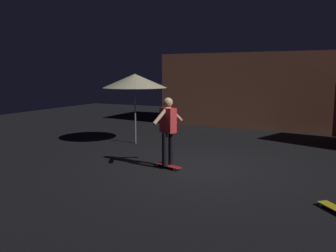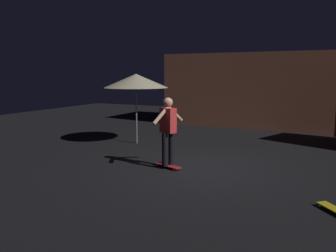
{
  "view_description": "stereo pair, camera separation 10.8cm",
  "coord_description": "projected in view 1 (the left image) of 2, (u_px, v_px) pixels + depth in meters",
  "views": [
    {
      "loc": [
        3.02,
        -8.03,
        2.32
      ],
      "look_at": [
        -0.65,
        -0.44,
        1.05
      ],
      "focal_mm": 37.55,
      "sensor_mm": 36.0,
      "label": 1
    },
    {
      "loc": [
        3.12,
        -7.98,
        2.32
      ],
      "look_at": [
        -0.65,
        -0.44,
        1.05
      ],
      "focal_mm": 37.55,
      "sensor_mm": 36.0,
      "label": 2
    }
  ],
  "objects": [
    {
      "name": "ground_plane",
      "position": [
        199.0,
        167.0,
        8.8
      ],
      "size": [
        28.0,
        28.0,
        0.0
      ],
      "primitive_type": "plane",
      "color": "black"
    },
    {
      "name": "low_building",
      "position": [
        284.0,
        90.0,
        15.45
      ],
      "size": [
        10.29,
        3.42,
        3.17
      ],
      "color": "#B76B4C",
      "rests_on": "ground_plane"
    },
    {
      "name": "patio_umbrella",
      "position": [
        135.0,
        81.0,
        11.43
      ],
      "size": [
        2.1,
        2.1,
        2.3
      ],
      "color": "slate",
      "rests_on": "ground_plane"
    },
    {
      "name": "skateboard_ridden",
      "position": [
        168.0,
        166.0,
        8.68
      ],
      "size": [
        0.8,
        0.45,
        0.07
      ],
      "color": "#AD1E23",
      "rests_on": "ground_plane"
    },
    {
      "name": "skater",
      "position": [
        168.0,
        127.0,
        8.53
      ],
      "size": [
        0.43,
        0.96,
        1.67
      ],
      "color": "black",
      "rests_on": "skateboard_ridden"
    }
  ]
}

